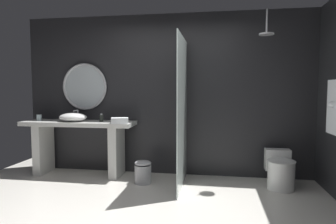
{
  "coord_description": "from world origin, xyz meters",
  "views": [
    {
      "loc": [
        0.79,
        -2.85,
        1.4
      ],
      "look_at": [
        0.2,
        0.77,
        1.11
      ],
      "focal_mm": 31.34,
      "sensor_mm": 36.0,
      "label": 1
    }
  ],
  "objects_px": {
    "soap_dispenser": "(101,118)",
    "folded_hand_towel": "(120,121)",
    "round_wall_mirror": "(85,87)",
    "waste_bin": "(143,172)",
    "tumbler_cup": "(39,118)",
    "rain_shower_head": "(266,32)",
    "toilet": "(280,171)",
    "vessel_sink": "(73,117)"
  },
  "relations": [
    {
      "from": "soap_dispenser",
      "to": "folded_hand_towel",
      "type": "height_order",
      "value": "soap_dispenser"
    },
    {
      "from": "folded_hand_towel",
      "to": "soap_dispenser",
      "type": "bearing_deg",
      "value": 153.33
    },
    {
      "from": "round_wall_mirror",
      "to": "waste_bin",
      "type": "height_order",
      "value": "round_wall_mirror"
    },
    {
      "from": "round_wall_mirror",
      "to": "tumbler_cup",
      "type": "bearing_deg",
      "value": -160.52
    },
    {
      "from": "rain_shower_head",
      "to": "toilet",
      "type": "height_order",
      "value": "rain_shower_head"
    },
    {
      "from": "soap_dispenser",
      "to": "waste_bin",
      "type": "bearing_deg",
      "value": -21.65
    },
    {
      "from": "waste_bin",
      "to": "folded_hand_towel",
      "type": "relative_size",
      "value": 1.34
    },
    {
      "from": "soap_dispenser",
      "to": "tumbler_cup",
      "type": "bearing_deg",
      "value": -178.32
    },
    {
      "from": "rain_shower_head",
      "to": "folded_hand_towel",
      "type": "distance_m",
      "value": 2.48
    },
    {
      "from": "round_wall_mirror",
      "to": "rain_shower_head",
      "type": "distance_m",
      "value": 2.99
    },
    {
      "from": "vessel_sink",
      "to": "round_wall_mirror",
      "type": "height_order",
      "value": "round_wall_mirror"
    },
    {
      "from": "vessel_sink",
      "to": "tumbler_cup",
      "type": "bearing_deg",
      "value": 177.04
    },
    {
      "from": "round_wall_mirror",
      "to": "toilet",
      "type": "relative_size",
      "value": 1.41
    },
    {
      "from": "toilet",
      "to": "rain_shower_head",
      "type": "bearing_deg",
      "value": 171.6
    },
    {
      "from": "soap_dispenser",
      "to": "toilet",
      "type": "height_order",
      "value": "soap_dispenser"
    },
    {
      "from": "folded_hand_towel",
      "to": "tumbler_cup",
      "type": "bearing_deg",
      "value": 173.87
    },
    {
      "from": "toilet",
      "to": "folded_hand_towel",
      "type": "relative_size",
      "value": 2.19
    },
    {
      "from": "folded_hand_towel",
      "to": "vessel_sink",
      "type": "bearing_deg",
      "value": 171.53
    },
    {
      "from": "tumbler_cup",
      "to": "rain_shower_head",
      "type": "relative_size",
      "value": 0.28
    },
    {
      "from": "toilet",
      "to": "round_wall_mirror",
      "type": "bearing_deg",
      "value": 172.77
    },
    {
      "from": "vessel_sink",
      "to": "toilet",
      "type": "xyz_separation_m",
      "value": [
        3.18,
        -0.11,
        -0.7
      ]
    },
    {
      "from": "rain_shower_head",
      "to": "vessel_sink",
      "type": "bearing_deg",
      "value": 178.42
    },
    {
      "from": "soap_dispenser",
      "to": "toilet",
      "type": "relative_size",
      "value": 0.23
    },
    {
      "from": "toilet",
      "to": "folded_hand_towel",
      "type": "distance_m",
      "value": 2.45
    },
    {
      "from": "tumbler_cup",
      "to": "round_wall_mirror",
      "type": "distance_m",
      "value": 0.9
    },
    {
      "from": "vessel_sink",
      "to": "soap_dispenser",
      "type": "bearing_deg",
      "value": 7.96
    },
    {
      "from": "vessel_sink",
      "to": "soap_dispenser",
      "type": "distance_m",
      "value": 0.46
    },
    {
      "from": "waste_bin",
      "to": "folded_hand_towel",
      "type": "distance_m",
      "value": 0.85
    },
    {
      "from": "soap_dispenser",
      "to": "rain_shower_head",
      "type": "bearing_deg",
      "value": -3.32
    },
    {
      "from": "soap_dispenser",
      "to": "waste_bin",
      "type": "relative_size",
      "value": 0.38
    },
    {
      "from": "round_wall_mirror",
      "to": "waste_bin",
      "type": "xyz_separation_m",
      "value": [
        1.14,
        -0.52,
        -1.27
      ]
    },
    {
      "from": "soap_dispenser",
      "to": "folded_hand_towel",
      "type": "xyz_separation_m",
      "value": [
        0.37,
        -0.19,
        -0.01
      ]
    },
    {
      "from": "vessel_sink",
      "to": "tumbler_cup",
      "type": "height_order",
      "value": "vessel_sink"
    },
    {
      "from": "vessel_sink",
      "to": "soap_dispenser",
      "type": "xyz_separation_m",
      "value": [
        0.45,
        0.06,
        -0.01
      ]
    },
    {
      "from": "folded_hand_towel",
      "to": "toilet",
      "type": "bearing_deg",
      "value": 0.2
    },
    {
      "from": "tumbler_cup",
      "to": "waste_bin",
      "type": "xyz_separation_m",
      "value": [
        1.83,
        -0.27,
        -0.75
      ]
    },
    {
      "from": "rain_shower_head",
      "to": "folded_hand_towel",
      "type": "height_order",
      "value": "rain_shower_head"
    },
    {
      "from": "rain_shower_head",
      "to": "waste_bin",
      "type": "relative_size",
      "value": 1.03
    },
    {
      "from": "vessel_sink",
      "to": "waste_bin",
      "type": "bearing_deg",
      "value": -11.09
    },
    {
      "from": "tumbler_cup",
      "to": "rain_shower_head",
      "type": "distance_m",
      "value": 3.79
    },
    {
      "from": "waste_bin",
      "to": "vessel_sink",
      "type": "bearing_deg",
      "value": 168.91
    },
    {
      "from": "round_wall_mirror",
      "to": "waste_bin",
      "type": "distance_m",
      "value": 1.78
    }
  ]
}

